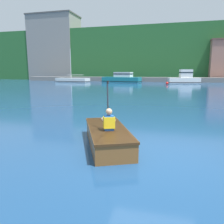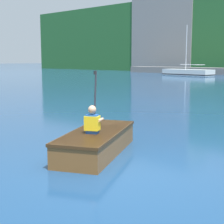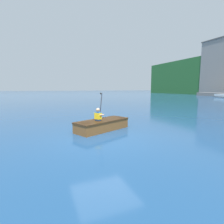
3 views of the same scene
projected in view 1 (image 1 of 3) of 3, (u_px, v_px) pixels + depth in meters
The scene contains 11 objects.
ground_plane at pixel (152, 154), 5.40m from camera, with size 300.00×300.00×0.00m, color navy.
shoreline_ridge at pixel (169, 56), 55.30m from camera, with size 120.00×20.00×11.85m.
waterfront_warehouse_left at pixel (55, 48), 55.59m from camera, with size 11.88×7.34×15.76m.
waterfront_office_block_center at pixel (80, 60), 56.00m from camera, with size 11.71×7.75×9.91m.
marina_dock at pixel (168, 80), 42.94m from camera, with size 60.41×2.40×0.90m.
moored_boat_dock_west_inner at pixel (185, 78), 37.63m from camera, with size 5.55×2.75×2.37m.
moored_boat_dock_center_near at pixel (122, 78), 41.74m from camera, with size 7.71×3.64×1.91m.
moored_boat_dock_center_far at pixel (73, 80), 42.84m from camera, with size 6.85×3.01×6.33m.
rowboat_foreground at pixel (107, 135), 6.06m from camera, with size 2.06×2.90×0.50m.
person_paddler at pixel (109, 120), 5.68m from camera, with size 0.43×0.43×1.28m.
channel_buoy at pixel (167, 83), 34.13m from camera, with size 0.44×0.44×0.72m.
Camera 1 is at (0.32, -5.20, 2.01)m, focal length 35.00 mm.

